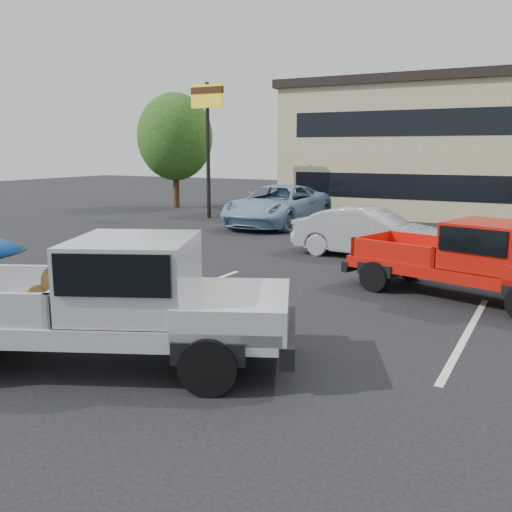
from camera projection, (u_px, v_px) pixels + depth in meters
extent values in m
plane|color=black|center=(257.00, 341.00, 9.38)|extent=(90.00, 90.00, 0.00)
cube|color=silver|center=(180.00, 293.00, 12.51)|extent=(0.12, 5.00, 0.01)
cube|color=silver|center=(467.00, 334.00, 9.72)|extent=(0.12, 5.00, 0.01)
cube|color=tan|center=(512.00, 151.00, 26.08)|extent=(20.00, 8.00, 6.00)
cube|color=black|center=(500.00, 190.00, 22.91)|extent=(18.00, 0.08, 1.10)
cube|color=black|center=(506.00, 121.00, 22.41)|extent=(18.00, 0.08, 1.10)
cylinder|color=black|center=(208.00, 151.00, 25.60)|extent=(0.18, 0.18, 6.00)
cube|color=yellow|center=(207.00, 96.00, 25.16)|extent=(1.60, 0.18, 1.00)
cube|color=#381E0C|center=(207.00, 90.00, 25.11)|extent=(1.60, 0.22, 0.30)
cylinder|color=#332114|center=(176.00, 185.00, 30.39)|extent=(0.32, 0.32, 2.42)
ellipsoid|color=#1E4112|center=(175.00, 137.00, 29.92)|extent=(3.96, 3.96, 4.55)
cylinder|color=black|center=(8.00, 318.00, 9.33)|extent=(0.81, 0.57, 0.76)
cylinder|color=black|center=(208.00, 366.00, 7.28)|extent=(0.81, 0.57, 0.76)
cylinder|color=black|center=(226.00, 323.00, 9.08)|extent=(0.81, 0.57, 0.76)
cube|color=silver|center=(98.00, 320.00, 8.25)|extent=(5.70, 3.96, 0.28)
cube|color=silver|center=(235.00, 309.00, 8.07)|extent=(2.15, 2.37, 0.46)
cube|color=black|center=(288.00, 336.00, 8.08)|extent=(0.98, 1.87, 0.30)
cube|color=silver|center=(134.00, 275.00, 8.08)|extent=(2.26, 2.35, 1.05)
cube|color=black|center=(133.00, 261.00, 8.05)|extent=(2.16, 2.38, 0.55)
cube|color=black|center=(1.00, 314.00, 8.34)|extent=(2.85, 2.62, 0.10)
cube|color=silver|center=(27.00, 281.00, 9.14)|extent=(2.14, 1.03, 0.50)
cube|color=silver|center=(73.00, 295.00, 8.20)|extent=(0.84, 1.72, 0.50)
ellipsoid|color=brown|center=(41.00, 296.00, 8.47)|extent=(0.65, 0.60, 0.34)
cylinder|color=brown|center=(57.00, 301.00, 8.38)|extent=(0.08, 0.08, 0.26)
cylinder|color=brown|center=(61.00, 298.00, 8.54)|extent=(0.08, 0.08, 0.26)
ellipsoid|color=brown|center=(52.00, 282.00, 8.42)|extent=(0.42, 0.40, 0.46)
cylinder|color=red|center=(52.00, 272.00, 8.39)|extent=(0.23, 0.23, 0.04)
sphere|color=brown|center=(57.00, 265.00, 8.37)|extent=(0.25, 0.25, 0.25)
cone|color=black|center=(66.00, 267.00, 8.36)|extent=(0.20, 0.18, 0.12)
cone|color=black|center=(53.00, 258.00, 8.28)|extent=(0.09, 0.09, 0.13)
cone|color=black|center=(57.00, 256.00, 8.41)|extent=(0.09, 0.09, 0.13)
cylinder|color=brown|center=(29.00, 303.00, 8.51)|extent=(0.31, 0.05, 0.11)
cylinder|color=black|center=(375.00, 276.00, 12.58)|extent=(0.72, 0.42, 0.67)
cylinder|color=black|center=(412.00, 266.00, 13.73)|extent=(0.72, 0.42, 0.67)
cube|color=red|center=(464.00, 270.00, 11.99)|extent=(5.06, 2.93, 0.25)
cube|color=black|center=(365.00, 262.00, 13.68)|extent=(0.63, 1.71, 0.25)
cube|color=red|center=(489.00, 245.00, 11.55)|extent=(1.85, 1.97, 0.93)
cube|color=black|center=(490.00, 236.00, 11.52)|extent=(1.75, 2.02, 0.49)
cube|color=black|center=(409.00, 260.00, 12.86)|extent=(2.40, 2.12, 0.09)
cube|color=red|center=(426.00, 244.00, 13.36)|extent=(1.98, 0.64, 0.44)
cube|color=red|center=(391.00, 253.00, 12.27)|extent=(1.98, 0.64, 0.44)
cube|color=red|center=(372.00, 243.00, 13.48)|extent=(0.53, 1.59, 0.44)
cube|color=red|center=(451.00, 254.00, 12.14)|extent=(0.53, 1.59, 0.44)
imported|color=#A6A7AD|center=(368.00, 233.00, 16.53)|extent=(4.49, 1.92, 1.44)
imported|color=#81A3C0|center=(278.00, 205.00, 23.41)|extent=(2.76, 5.96, 1.65)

